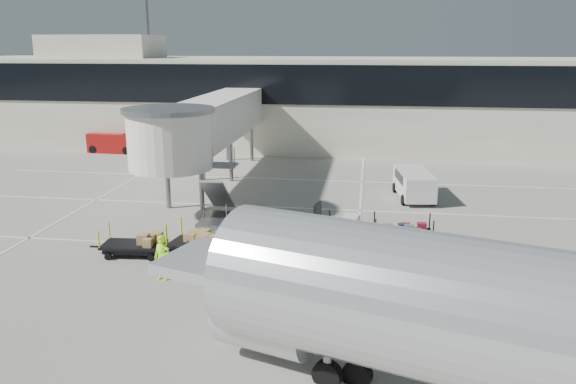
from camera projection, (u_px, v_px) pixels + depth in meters
The scene contains 12 objects.
ground at pixel (216, 264), 24.23m from camera, with size 140.00×140.00×0.00m, color #9D998D.
lane_markings at pixel (247, 204), 33.25m from camera, with size 40.00×30.00×0.02m.
terminal at pixel (297, 101), 51.88m from camera, with size 64.00×12.11×15.20m.
jet_bridge at pixel (204, 125), 35.41m from camera, with size 5.70×20.40×6.03m.
baggage_tug at pixel (333, 226), 27.46m from camera, with size 2.72×2.03×1.66m.
suitcase_cart at pixel (402, 233), 26.76m from camera, with size 3.43×1.49×1.33m.
box_cart_near at pixel (205, 243), 25.01m from camera, with size 3.92×2.04×1.50m.
box_cart_far at pixel (135, 246), 25.12m from camera, with size 3.47×1.59×1.34m.
ground_worker at pixel (162, 258), 22.43m from camera, with size 0.68×0.45×1.87m, color #9DFF1A.
minivan at pixel (414, 182), 34.42m from camera, with size 2.44×4.66×1.69m.
belt_loader at pixel (114, 143), 49.13m from camera, with size 4.66×2.06×2.20m.
aircraft at pixel (552, 332), 13.04m from camera, with size 18.80×8.50×4.84m.
Camera 1 is at (6.27, -21.95, 9.22)m, focal length 35.00 mm.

